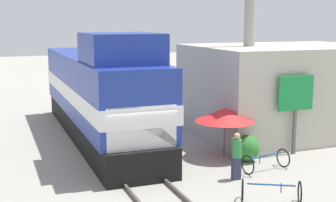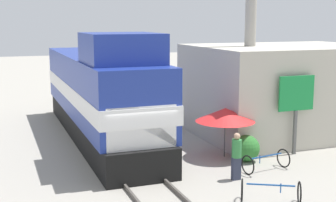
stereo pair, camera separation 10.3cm
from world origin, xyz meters
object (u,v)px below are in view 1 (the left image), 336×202
(person_bystander, at_px, (237,154))
(bicycle, at_px, (266,161))
(bicycle_spare, at_px, (271,191))
(utility_pole, at_px, (250,23))
(locomotive, at_px, (100,94))
(billboard_sign, at_px, (296,98))
(vendor_umbrella, at_px, (225,115))

(person_bystander, xyz_separation_m, bicycle, (1.50, 0.45, -0.54))
(bicycle, xyz_separation_m, bicycle_spare, (-1.53, -2.69, -0.00))
(utility_pole, distance_m, bicycle_spare, 10.01)
(locomotive, height_order, bicycle, locomotive)
(billboard_sign, distance_m, person_bystander, 4.55)
(locomotive, xyz_separation_m, utility_pole, (6.87, -1.63, 3.24))
(locomotive, xyz_separation_m, vendor_umbrella, (4.10, -4.57, -0.38))
(vendor_umbrella, bearing_deg, bicycle, -74.90)
(locomotive, height_order, billboard_sign, locomotive)
(utility_pole, bearing_deg, bicycle, -113.01)
(billboard_sign, height_order, bicycle_spare, billboard_sign)
(billboard_sign, xyz_separation_m, bicycle_spare, (-3.86, -4.22, -2.01))
(locomotive, distance_m, billboard_sign, 8.75)
(utility_pole, relative_size, vendor_umbrella, 4.41)
(locomotive, distance_m, vendor_umbrella, 6.15)
(utility_pole, bearing_deg, person_bystander, -123.38)
(utility_pole, relative_size, bicycle_spare, 5.64)
(billboard_sign, relative_size, bicycle, 1.76)
(locomotive, xyz_separation_m, person_bystander, (3.19, -7.21, -1.23))
(person_bystander, bearing_deg, locomotive, 113.82)
(locomotive, bearing_deg, vendor_umbrella, -48.12)
(billboard_sign, relative_size, bicycle_spare, 1.74)
(locomotive, relative_size, bicycle, 7.59)
(person_bystander, height_order, bicycle_spare, person_bystander)
(billboard_sign, bearing_deg, locomotive, 143.27)
(vendor_umbrella, distance_m, billboard_sign, 3.05)
(utility_pole, height_order, billboard_sign, utility_pole)
(vendor_umbrella, height_order, person_bystander, vendor_umbrella)
(billboard_sign, bearing_deg, bicycle, -146.62)
(vendor_umbrella, height_order, bicycle_spare, vendor_umbrella)
(vendor_umbrella, relative_size, bicycle_spare, 1.28)
(locomotive, height_order, utility_pole, utility_pole)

